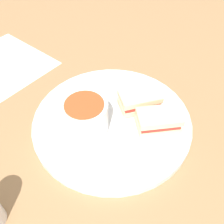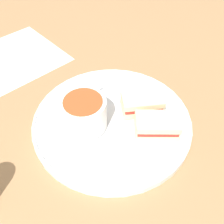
{
  "view_description": "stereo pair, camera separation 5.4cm",
  "coord_description": "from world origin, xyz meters",
  "px_view_note": "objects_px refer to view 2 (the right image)",
  "views": [
    {
      "loc": [
        -0.33,
        -0.18,
        0.44
      ],
      "look_at": [
        0.0,
        0.0,
        0.04
      ],
      "focal_mm": 42.0,
      "sensor_mm": 36.0,
      "label": 1
    },
    {
      "loc": [
        -0.3,
        -0.23,
        0.44
      ],
      "look_at": [
        0.0,
        0.0,
        0.04
      ],
      "focal_mm": 42.0,
      "sensor_mm": 36.0,
      "label": 2
    }
  ],
  "objects_px": {
    "sandwich_half_near": "(157,126)",
    "sandwich_half_far": "(142,103)",
    "soup_bowl": "(84,113)",
    "spoon": "(78,107)"
  },
  "relations": [
    {
      "from": "sandwich_half_near",
      "to": "sandwich_half_far",
      "type": "xyz_separation_m",
      "value": [
        0.04,
        0.06,
        0.0
      ]
    },
    {
      "from": "soup_bowl",
      "to": "sandwich_half_near",
      "type": "height_order",
      "value": "soup_bowl"
    },
    {
      "from": "soup_bowl",
      "to": "sandwich_half_near",
      "type": "bearing_deg",
      "value": -60.44
    },
    {
      "from": "sandwich_half_far",
      "to": "sandwich_half_near",
      "type": "bearing_deg",
      "value": -121.02
    },
    {
      "from": "soup_bowl",
      "to": "spoon",
      "type": "bearing_deg",
      "value": 61.01
    },
    {
      "from": "soup_bowl",
      "to": "spoon",
      "type": "xyz_separation_m",
      "value": [
        0.02,
        0.04,
        -0.03
      ]
    },
    {
      "from": "spoon",
      "to": "sandwich_half_far",
      "type": "height_order",
      "value": "sandwich_half_far"
    },
    {
      "from": "soup_bowl",
      "to": "sandwich_half_far",
      "type": "xyz_separation_m",
      "value": [
        0.11,
        -0.07,
        -0.02
      ]
    },
    {
      "from": "sandwich_half_near",
      "to": "sandwich_half_far",
      "type": "distance_m",
      "value": 0.07
    },
    {
      "from": "spoon",
      "to": "sandwich_half_near",
      "type": "bearing_deg",
      "value": 104.45
    }
  ]
}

